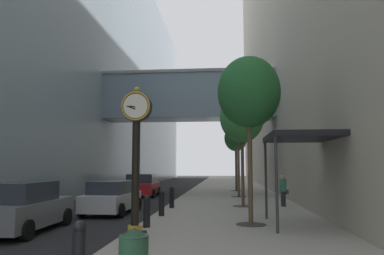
{
  "coord_description": "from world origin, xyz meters",
  "views": [
    {
      "loc": [
        3.23,
        -4.48,
        2.27
      ],
      "look_at": [
        1.08,
        18.87,
        4.75
      ],
      "focal_mm": 34.18,
      "sensor_mm": 36.0,
      "label": 1
    }
  ],
  "objects_px": {
    "bollard_third": "(147,210)",
    "street_tree_mid_near": "(242,118)",
    "street_tree_far": "(236,139)",
    "pedestrian_walking": "(283,190)",
    "street_tree_mid_far": "(238,124)",
    "car_white_near": "(138,183)",
    "bollard_fifth": "(172,196)",
    "car_silver_mid": "(112,198)",
    "street_tree_near": "(249,93)",
    "street_clock": "(136,157)",
    "bollard_nearest": "(79,249)",
    "car_red_trailing": "(144,186)",
    "bollard_fourth": "(162,202)",
    "car_grey_far": "(23,208)"
  },
  "relations": [
    {
      "from": "bollard_third",
      "to": "street_tree_mid_near",
      "type": "bearing_deg",
      "value": 62.45
    },
    {
      "from": "street_tree_far",
      "to": "pedestrian_walking",
      "type": "relative_size",
      "value": 3.43
    },
    {
      "from": "street_tree_mid_far",
      "to": "car_white_near",
      "type": "relative_size",
      "value": 1.57
    },
    {
      "from": "bollard_third",
      "to": "street_tree_far",
      "type": "bearing_deg",
      "value": 79.23
    },
    {
      "from": "bollard_fifth",
      "to": "street_tree_mid_near",
      "type": "height_order",
      "value": "street_tree_mid_near"
    },
    {
      "from": "street_tree_far",
      "to": "car_silver_mid",
      "type": "bearing_deg",
      "value": -113.26
    },
    {
      "from": "street_tree_near",
      "to": "pedestrian_walking",
      "type": "distance_m",
      "value": 7.8
    },
    {
      "from": "street_clock",
      "to": "pedestrian_walking",
      "type": "distance_m",
      "value": 11.65
    },
    {
      "from": "bollard_nearest",
      "to": "street_tree_mid_near",
      "type": "distance_m",
      "value": 14.17
    },
    {
      "from": "street_tree_near",
      "to": "car_red_trailing",
      "type": "relative_size",
      "value": 1.55
    },
    {
      "from": "bollard_nearest",
      "to": "pedestrian_walking",
      "type": "height_order",
      "value": "pedestrian_walking"
    },
    {
      "from": "street_clock",
      "to": "street_tree_mid_near",
      "type": "distance_m",
      "value": 10.78
    },
    {
      "from": "street_tree_far",
      "to": "street_clock",
      "type": "bearing_deg",
      "value": -98.63
    },
    {
      "from": "pedestrian_walking",
      "to": "car_white_near",
      "type": "relative_size",
      "value": 0.41
    },
    {
      "from": "car_red_trailing",
      "to": "street_tree_mid_near",
      "type": "bearing_deg",
      "value": -46.04
    },
    {
      "from": "street_tree_mid_near",
      "to": "car_red_trailing",
      "type": "relative_size",
      "value": 1.51
    },
    {
      "from": "street_tree_mid_near",
      "to": "street_tree_near",
      "type": "bearing_deg",
      "value": -90.0
    },
    {
      "from": "street_tree_mid_near",
      "to": "car_white_near",
      "type": "distance_m",
      "value": 15.46
    },
    {
      "from": "bollard_nearest",
      "to": "street_tree_mid_near",
      "type": "xyz_separation_m",
      "value": [
        3.68,
        13.04,
        4.16
      ]
    },
    {
      "from": "bollard_fourth",
      "to": "pedestrian_walking",
      "type": "distance_m",
      "value": 7.22
    },
    {
      "from": "street_tree_near",
      "to": "pedestrian_walking",
      "type": "height_order",
      "value": "street_tree_near"
    },
    {
      "from": "bollard_fourth",
      "to": "car_red_trailing",
      "type": "bearing_deg",
      "value": 106.24
    },
    {
      "from": "street_tree_mid_near",
      "to": "car_white_near",
      "type": "xyz_separation_m",
      "value": [
        -8.63,
        12.14,
        -4.11
      ]
    },
    {
      "from": "car_silver_mid",
      "to": "street_clock",
      "type": "bearing_deg",
      "value": -67.99
    },
    {
      "from": "bollard_third",
      "to": "car_grey_far",
      "type": "xyz_separation_m",
      "value": [
        -4.26,
        -0.54,
        0.11
      ]
    },
    {
      "from": "street_tree_far",
      "to": "car_silver_mid",
      "type": "relative_size",
      "value": 1.38
    },
    {
      "from": "street_clock",
      "to": "car_silver_mid",
      "type": "height_order",
      "value": "street_clock"
    },
    {
      "from": "street_tree_near",
      "to": "bollard_fourth",
      "type": "bearing_deg",
      "value": 150.45
    },
    {
      "from": "bollard_fourth",
      "to": "street_tree_mid_near",
      "type": "xyz_separation_m",
      "value": [
        3.68,
        4.06,
        4.16
      ]
    },
    {
      "from": "street_tree_near",
      "to": "car_grey_far",
      "type": "relative_size",
      "value": 1.42
    },
    {
      "from": "bollard_third",
      "to": "car_grey_far",
      "type": "relative_size",
      "value": 0.25
    },
    {
      "from": "bollard_nearest",
      "to": "bollard_third",
      "type": "bearing_deg",
      "value": 90.0
    },
    {
      "from": "car_grey_far",
      "to": "bollard_fifth",
      "type": "bearing_deg",
      "value": 56.87
    },
    {
      "from": "street_clock",
      "to": "car_silver_mid",
      "type": "distance_m",
      "value": 8.2
    },
    {
      "from": "pedestrian_walking",
      "to": "bollard_third",
      "type": "bearing_deg",
      "value": -128.8
    },
    {
      "from": "bollard_fifth",
      "to": "car_red_trailing",
      "type": "bearing_deg",
      "value": 111.62
    },
    {
      "from": "car_grey_far",
      "to": "car_white_near",
      "type": "bearing_deg",
      "value": 92.0
    },
    {
      "from": "car_grey_far",
      "to": "car_red_trailing",
      "type": "height_order",
      "value": "car_grey_far"
    },
    {
      "from": "bollard_third",
      "to": "car_grey_far",
      "type": "height_order",
      "value": "car_grey_far"
    },
    {
      "from": "bollard_nearest",
      "to": "street_tree_far",
      "type": "distance_m",
      "value": 25.91
    },
    {
      "from": "street_clock",
      "to": "bollard_third",
      "type": "height_order",
      "value": "street_clock"
    },
    {
      "from": "bollard_third",
      "to": "street_tree_mid_far",
      "type": "xyz_separation_m",
      "value": [
        3.68,
        13.2,
        4.55
      ]
    },
    {
      "from": "bollard_fifth",
      "to": "car_red_trailing",
      "type": "relative_size",
      "value": 0.27
    },
    {
      "from": "car_grey_far",
      "to": "pedestrian_walking",
      "type": "bearing_deg",
      "value": 37.68
    },
    {
      "from": "bollard_fifth",
      "to": "street_tree_mid_near",
      "type": "bearing_deg",
      "value": 16.21
    },
    {
      "from": "bollard_third",
      "to": "car_red_trailing",
      "type": "height_order",
      "value": "car_red_trailing"
    },
    {
      "from": "car_silver_mid",
      "to": "car_red_trailing",
      "type": "relative_size",
      "value": 1.02
    },
    {
      "from": "street_tree_mid_far",
      "to": "street_tree_far",
      "type": "bearing_deg",
      "value": 90.0
    },
    {
      "from": "street_tree_mid_near",
      "to": "pedestrian_walking",
      "type": "bearing_deg",
      "value": 5.06
    },
    {
      "from": "bollard_fourth",
      "to": "car_white_near",
      "type": "relative_size",
      "value": 0.27
    }
  ]
}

